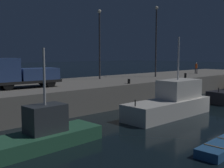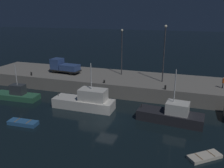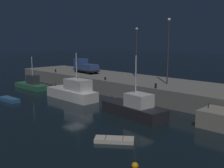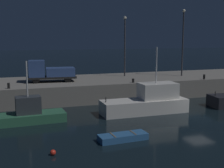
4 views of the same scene
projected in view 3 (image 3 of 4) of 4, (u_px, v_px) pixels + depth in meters
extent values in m
plane|color=black|center=(74.00, 108.00, 34.49)|extent=(320.00, 320.00, 0.00)
cube|color=gray|center=(141.00, 87.00, 43.65)|extent=(58.21, 10.45, 2.32)
cylinder|color=#262626|center=(209.00, 106.00, 27.46)|extent=(0.10, 0.10, 0.50)
cube|color=#2D6647|center=(32.00, 86.00, 48.41)|extent=(7.84, 2.76, 0.85)
cube|color=#33383D|center=(33.00, 80.00, 47.87)|extent=(2.31, 1.55, 1.61)
cylinder|color=silver|center=(32.00, 66.00, 47.48)|extent=(0.14, 0.14, 3.26)
cylinder|color=#262626|center=(21.00, 80.00, 50.67)|extent=(0.10, 0.10, 0.50)
cube|color=#232328|center=(133.00, 111.00, 30.72)|extent=(8.53, 3.48, 1.31)
cube|color=silver|center=(139.00, 100.00, 29.83)|extent=(2.95, 2.38, 1.45)
cylinder|color=silver|center=(136.00, 74.00, 29.78)|extent=(0.14, 0.14, 4.20)
cylinder|color=#262626|center=(112.00, 97.00, 33.49)|extent=(0.10, 0.10, 0.50)
cube|color=silver|center=(72.00, 94.00, 39.79)|extent=(9.08, 2.76, 1.43)
cube|color=silver|center=(78.00, 85.00, 38.45)|extent=(3.91, 2.25, 1.67)
cylinder|color=silver|center=(76.00, 66.00, 38.17)|extent=(0.14, 0.14, 3.75)
cylinder|color=#262626|center=(56.00, 84.00, 42.55)|extent=(0.10, 0.10, 0.50)
cube|color=beige|center=(114.00, 140.00, 23.07)|extent=(3.41, 3.08, 0.34)
cube|color=olive|center=(123.00, 138.00, 22.96)|extent=(0.76, 0.93, 0.04)
cube|color=olive|center=(106.00, 137.00, 23.12)|extent=(0.76, 0.93, 0.04)
cube|color=#2D6099|center=(9.00, 99.00, 38.33)|extent=(3.89, 1.53, 0.50)
cube|color=olive|center=(12.00, 98.00, 37.74)|extent=(0.15, 1.18, 0.04)
cube|color=olive|center=(6.00, 97.00, 38.84)|extent=(0.15, 1.18, 0.04)
sphere|color=orange|center=(135.00, 166.00, 18.17)|extent=(0.49, 0.49, 0.49)
cylinder|color=#38383D|center=(136.00, 54.00, 45.60)|extent=(0.20, 0.20, 7.97)
sphere|color=#F9EFCC|center=(137.00, 29.00, 44.93)|extent=(0.44, 0.44, 0.44)
cylinder|color=#38383D|center=(168.00, 53.00, 38.37)|extent=(0.20, 0.20, 8.96)
sphere|color=#F9EFCC|center=(169.00, 20.00, 37.61)|extent=(0.44, 0.44, 0.44)
cylinder|color=black|center=(77.00, 70.00, 52.82)|extent=(0.92, 0.36, 0.90)
cylinder|color=black|center=(85.00, 69.00, 53.98)|extent=(0.92, 0.36, 0.90)
cylinder|color=black|center=(88.00, 72.00, 49.91)|extent=(0.92, 0.36, 0.90)
cylinder|color=black|center=(96.00, 71.00, 51.07)|extent=(0.92, 0.36, 0.90)
cube|color=black|center=(86.00, 70.00, 51.92)|extent=(6.15, 2.71, 0.25)
cube|color=#334C84|center=(81.00, 64.00, 53.10)|extent=(2.10, 2.35, 2.00)
cube|color=#334C84|center=(89.00, 67.00, 51.00)|extent=(3.65, 2.49, 1.04)
cylinder|color=black|center=(156.00, 86.00, 35.56)|extent=(0.28, 0.28, 0.64)
cylinder|color=black|center=(56.00, 71.00, 53.03)|extent=(0.28, 0.28, 0.62)
cylinder|color=black|center=(105.00, 79.00, 42.75)|extent=(0.28, 0.28, 0.49)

